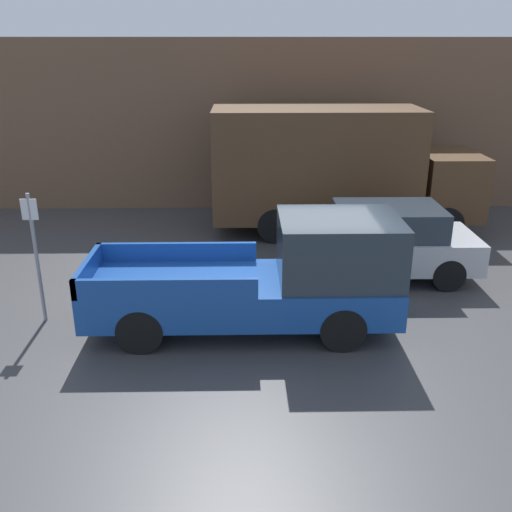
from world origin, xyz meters
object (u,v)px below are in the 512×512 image
Objects in this scene: pickup_truck at (273,279)px; car at (383,242)px; delivery_truck at (334,167)px; newspaper_box at (453,193)px; parking_sign at (36,252)px.

car is (2.66, 2.53, -0.17)m from pickup_truck.
car is 0.57× the size of delivery_truck.
pickup_truck reaches higher than newspaper_box.
delivery_truck is 4.98m from newspaper_box.
pickup_truck is at bearing -136.46° from car.
parking_sign is at bearing 174.87° from pickup_truck.
parking_sign is 2.53× the size of newspaper_box.
parking_sign is at bearing -144.16° from newspaper_box.
car is 6.75m from newspaper_box.
delivery_truck is (-0.66, 3.55, 1.00)m from car.
pickup_truck is at bearing -108.22° from delivery_truck.
parking_sign is (-6.49, -5.68, -0.40)m from delivery_truck.
pickup_truck is 1.35× the size of car.
newspaper_box is at bearing 35.84° from parking_sign.
parking_sign is at bearing -138.82° from delivery_truck.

